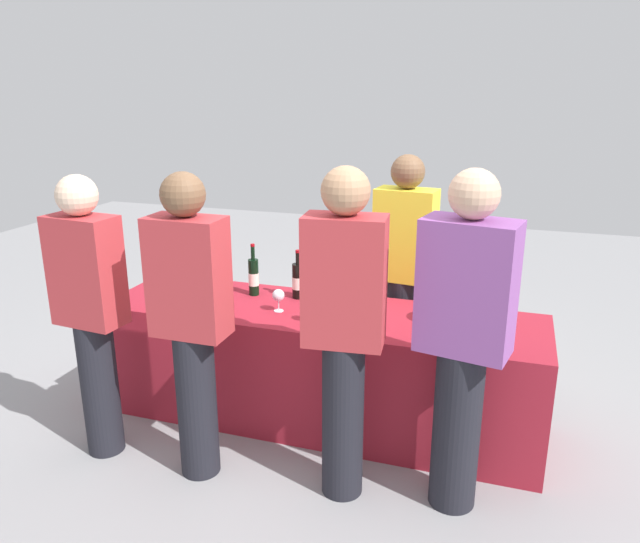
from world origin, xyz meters
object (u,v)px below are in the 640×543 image
Objects in this scene: wine_bottle_4 at (487,305)px; ice_bucket at (449,309)px; guest_0 at (91,309)px; wine_glass_1 at (278,296)px; wine_glass_0 at (223,294)px; wine_bottle_1 at (254,277)px; server_pouring at (404,268)px; guest_3 at (463,336)px; wine_bottle_0 at (227,274)px; guest_2 at (344,326)px; wine_bottle_2 at (298,280)px; wine_bottle_3 at (321,285)px; wine_glass_2 at (310,306)px; guest_1 at (191,319)px.

wine_bottle_4 is 1.57× the size of ice_bucket.
wine_glass_1 is at bearing 42.31° from guest_0.
wine_glass_0 is 1.04× the size of wine_glass_1.
wine_bottle_1 is at bearing 61.48° from guest_0.
guest_3 is (0.49, -1.11, 0.03)m from server_pouring.
guest_2 is at bearing -38.13° from wine_bottle_0.
wine_bottle_2 is 0.19× the size of guest_2.
ice_bucket is (1.00, 0.12, -0.01)m from wine_glass_1.
wine_bottle_0 is 0.52m from wine_glass_1.
wine_bottle_4 is at bearing 94.98° from guest_3.
wine_bottle_2 reaches higher than wine_bottle_3.
wine_bottle_1 is 0.32m from wine_glass_0.
wine_glass_1 is at bearing -96.57° from wine_bottle_2.
guest_2 is (0.84, -0.80, 0.08)m from wine_bottle_1.
wine_glass_1 is (-0.19, -0.24, -0.01)m from wine_bottle_3.
wine_bottle_4 is at bearing 44.21° from guest_2.
ice_bucket is 0.11× the size of guest_2.
guest_3 is at bearing 9.65° from guest_0.
wine_glass_1 is (-1.20, -0.19, -0.01)m from wine_bottle_4.
ice_bucket is at bearing 52.39° from guest_2.
wine_bottle_1 is 1.47m from wine_bottle_4.
wine_glass_2 is at bearing -1.46° from wine_glass_0.
wine_bottle_3 is 2.26× the size of wine_glass_2.
ice_bucket is (0.81, -0.12, -0.02)m from wine_bottle_3.
wine_glass_1 is (0.26, -0.23, -0.03)m from wine_bottle_1.
wine_bottle_2 is 0.98m from ice_bucket.
wine_glass_0 is 1.51m from guest_3.
wine_bottle_0 is at bearing -179.57° from wine_bottle_3.
server_pouring is at bearing 141.82° from wine_bottle_4.
guest_0 is (-1.08, -0.54, 0.05)m from wine_glass_2.
wine_bottle_1 is at bearing 29.90° from server_pouring.
wine_glass_0 is 0.09× the size of server_pouring.
guest_1 is at bearing -74.74° from wine_bottle_0.
ice_bucket is at bearing -4.64° from wine_bottle_0.
wine_bottle_4 is at bearing -1.68° from wine_bottle_1.
wine_glass_1 is (0.33, 0.09, -0.00)m from wine_glass_0.
guest_0 is (-1.84, -0.76, 0.06)m from ice_bucket.
guest_0 is (-1.03, -0.89, 0.04)m from wine_bottle_3.
wine_glass_1 is 0.90m from server_pouring.
ice_bucket is (0.76, 0.22, -0.01)m from wine_glass_2.
wine_bottle_2 is at bearing 171.63° from ice_bucket.
wine_glass_1 is at bearing 71.52° from guest_1.
ice_bucket is 1.99m from guest_0.
wine_bottle_4 is 0.22m from ice_bucket.
wine_bottle_4 is at bearing -3.75° from wine_bottle_2.
wine_bottle_1 is 1.57m from guest_3.
guest_1 reaches higher than wine_bottle_3.
server_pouring is at bearing 125.06° from ice_bucket.
wine_glass_1 is at bearing -173.08° from ice_bucket.
wine_bottle_4 is 1.56m from wine_glass_0.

